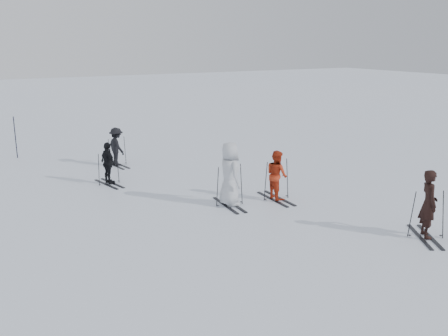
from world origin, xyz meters
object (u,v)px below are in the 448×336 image
Objects in this scene: skier_grey at (230,175)px; skier_uphill_left at (108,164)px; piste_marker at (15,137)px; skier_uphill_far at (117,147)px; skier_near_dark at (428,205)px; skier_red at (277,176)px.

skier_grey is 1.32× the size of skier_uphill_left.
piste_marker is (-2.31, 6.09, 0.16)m from skier_uphill_left.
skier_uphill_far reaches higher than skier_uphill_left.
skier_near_dark is 1.20× the size of skier_uphill_left.
skier_uphill_left is 2.79m from skier_uphill_far.
skier_red is 0.80× the size of skier_grey.
skier_uphill_far is 0.85× the size of piste_marker.
skier_near_dark is at bearing -141.64° from skier_grey.
skier_red is at bearing -58.12° from piste_marker.
skier_grey reaches higher than skier_red.
skier_uphill_left is at bearing 63.66° from skier_near_dark.
skier_uphill_far is at bearing 52.93° from skier_near_dark.
skier_uphill_far is at bearing -45.89° from piste_marker.
skier_red is at bearing -164.65° from skier_uphill_far.
skier_near_dark is 17.14m from piste_marker.
skier_red is 1.06× the size of skier_uphill_left.
skier_uphill_left is 0.82× the size of piste_marker.
piste_marker is at bearing 34.29° from skier_red.
skier_uphill_left is at bearing 36.69° from skier_grey.
skier_grey is at bearing -159.95° from skier_uphill_left.
skier_uphill_far is at bearing 26.43° from skier_red.
piste_marker is (-4.90, 10.30, -0.08)m from skier_grey.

